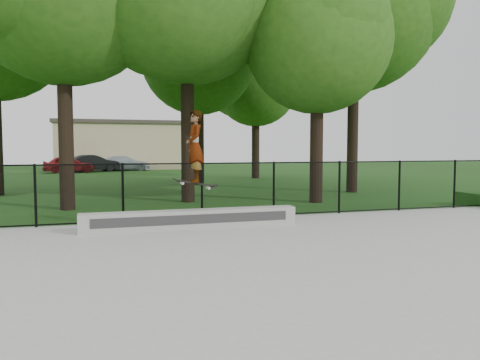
{
  "coord_description": "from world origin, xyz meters",
  "views": [
    {
      "loc": [
        -4.6,
        -5.96,
        1.94
      ],
      "look_at": [
        -1.48,
        4.2,
        1.2
      ],
      "focal_mm": 35.0,
      "sensor_mm": 36.0,
      "label": 1
    }
  ],
  "objects_px": {
    "car_c": "(125,163)",
    "skater_airborne": "(195,148)",
    "grind_ledge": "(192,219)",
    "car_a": "(69,164)",
    "car_b": "(93,163)"
  },
  "relations": [
    {
      "from": "car_c",
      "to": "skater_airborne",
      "type": "distance_m",
      "value": 29.98
    },
    {
      "from": "grind_ledge",
      "to": "car_a",
      "type": "height_order",
      "value": "car_a"
    },
    {
      "from": "skater_airborne",
      "to": "car_b",
      "type": "bearing_deg",
      "value": 94.82
    },
    {
      "from": "car_a",
      "to": "car_b",
      "type": "distance_m",
      "value": 2.07
    },
    {
      "from": "grind_ledge",
      "to": "car_b",
      "type": "bearing_deg",
      "value": 94.81
    },
    {
      "from": "car_a",
      "to": "car_b",
      "type": "xyz_separation_m",
      "value": [
        1.76,
        1.09,
        0.02
      ]
    },
    {
      "from": "grind_ledge",
      "to": "car_c",
      "type": "xyz_separation_m",
      "value": [
        0.14,
        29.71,
        0.34
      ]
    },
    {
      "from": "skater_airborne",
      "to": "car_c",
      "type": "bearing_deg",
      "value": 89.79
    },
    {
      "from": "car_a",
      "to": "car_b",
      "type": "height_order",
      "value": "car_b"
    },
    {
      "from": "grind_ledge",
      "to": "car_a",
      "type": "xyz_separation_m",
      "value": [
        -4.16,
        27.4,
        0.37
      ]
    },
    {
      "from": "car_c",
      "to": "skater_airborne",
      "type": "relative_size",
      "value": 2.17
    },
    {
      "from": "car_b",
      "to": "car_c",
      "type": "height_order",
      "value": "car_b"
    },
    {
      "from": "grind_ledge",
      "to": "skater_airborne",
      "type": "xyz_separation_m",
      "value": [
        0.03,
        -0.25,
        1.66
      ]
    },
    {
      "from": "grind_ledge",
      "to": "car_b",
      "type": "height_order",
      "value": "car_b"
    },
    {
      "from": "car_a",
      "to": "car_c",
      "type": "height_order",
      "value": "car_a"
    }
  ]
}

